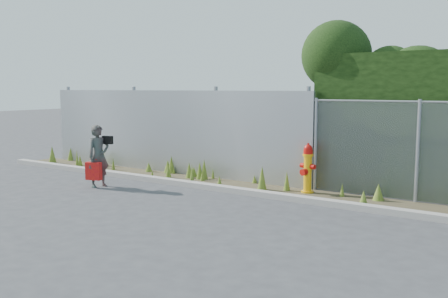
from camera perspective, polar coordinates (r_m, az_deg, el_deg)
name	(u,v)px	position (r m, az deg, el deg)	size (l,w,h in m)	color
ground	(195,212)	(9.27, -3.31, -7.16)	(80.00, 80.00, 0.00)	#39393B
curb	(246,192)	(10.71, 2.54, -4.89)	(16.00, 0.22, 0.12)	gray
weed_strip	(259,182)	(11.32, 3.96, -3.79)	(16.00, 1.30, 0.55)	#413825
corrugated_fence	(166,132)	(13.42, -6.64, 1.99)	(8.50, 0.21, 2.30)	#A7A8AE
fire_hydrant	(308,169)	(10.86, 9.54, -2.29)	(0.37, 0.33, 1.09)	#EBA60C
woman	(99,156)	(11.76, -14.13, -0.79)	(0.52, 0.34, 1.43)	#0E5E51
red_tote_bag	(94,171)	(11.73, -14.68, -2.45)	(0.37, 0.13, 0.48)	#B40A17
black_shoulder_bag	(108,140)	(11.73, -13.16, 1.01)	(0.25, 0.10, 0.18)	black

